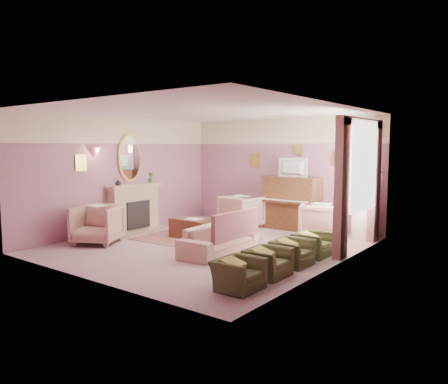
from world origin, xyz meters
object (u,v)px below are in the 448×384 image
Objects in this scene: floral_armchair_right at (321,220)px; olive_chair_b at (268,258)px; floral_armchair_left at (242,210)px; piano at (292,204)px; sofa at (220,234)px; floral_armchair_front at (97,222)px; side_table at (363,224)px; olive_chair_a at (238,269)px; olive_chair_d at (313,240)px; coffee_table at (192,229)px; olive_chair_c at (292,248)px; television at (291,166)px.

olive_chair_b is (0.46, -2.99, -0.16)m from floral_armchair_right.
piano is at bearing 30.84° from floral_armchair_left.
piano reaches higher than olive_chair_b.
sofa is 2.76m from floral_armchair_front.
floral_armchair_right is (2.26, -0.19, 0.00)m from floral_armchair_left.
piano is 2.00× the size of side_table.
olive_chair_d is (0.00, 2.46, 0.00)m from olive_chair_a.
coffee_table is 3.21m from olive_chair_b.
floral_armchair_right is at bearing 32.83° from coffee_table.
olive_chair_b is 3.68m from side_table.
side_table is at bearing 9.41° from floral_armchair_left.
floral_armchair_left is at bearing -149.16° from piano.
floral_armchair_left is at bearing 139.05° from olive_chair_c.
olive_chair_a is (1.63, -4.64, -0.35)m from piano.
floral_armchair_left is 1.32× the size of side_table.
floral_armchair_front is (-1.28, -1.62, 0.24)m from coffee_table.
floral_armchair_front is 1.33× the size of olive_chair_c.
olive_chair_c is at bearing -78.07° from floral_armchair_right.
television is 1.14× the size of olive_chair_c.
olive_chair_a is 1.00× the size of olive_chair_d.
television is 4.83m from floral_armchair_front.
olive_chair_d is 2.05m from side_table.
olive_chair_d reaches higher than coffee_table.
olive_chair_a is at bearing -8.67° from floral_armchair_front.
olive_chair_a is (2.87, -2.25, 0.08)m from coffee_table.
olive_chair_b is (1.63, -3.77, -1.30)m from television.
olive_chair_b is at bearing -90.00° from olive_chair_c.
olive_chair_b is 0.82m from olive_chair_c.
olive_chair_a is at bearing -83.14° from floral_armchair_right.
sofa is at bearing 134.69° from olive_chair_a.
sofa reaches higher than olive_chair_b.
floral_armchair_front reaches higher than olive_chair_d.
side_table is (1.89, -0.10, -1.25)m from television.
piano is 4.17m from olive_chair_b.
floral_armchair_left is (-1.08, -0.65, -0.19)m from piano.
side_table is at bearing 57.92° from sofa.
sofa is at bearing -88.74° from piano.
television is 3.61m from olive_chair_c.
coffee_table is 2.94m from olive_chair_c.
coffee_table is at bearing -175.80° from olive_chair_d.
olive_chair_c is at bearing -90.00° from olive_chair_d.
coffee_table is at bearing -117.91° from television.
olive_chair_a is at bearing -55.80° from floral_armchair_left.
side_table is (1.89, -0.15, -0.30)m from piano.
floral_armchair_front is (-2.52, -4.01, -0.19)m from piano.
olive_chair_c is 1.00× the size of side_table.
floral_armchair_right is 4.87m from floral_armchair_front.
television is at bearing 113.37° from olive_chair_b.
floral_armchair_left is at bearing 115.49° from sofa.
olive_chair_a is at bearing -90.00° from olive_chair_c.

